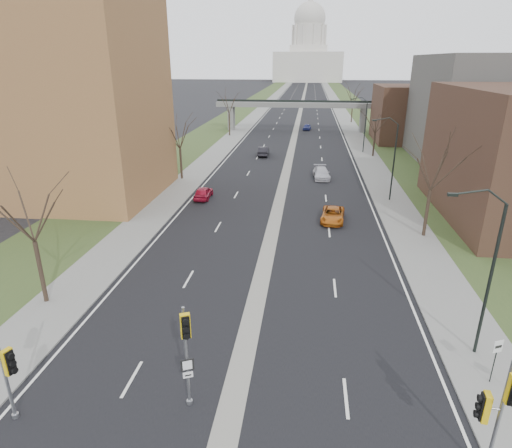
% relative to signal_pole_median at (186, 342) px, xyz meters
% --- Properties ---
extents(ground, '(700.00, 700.00, 0.00)m').
position_rel_signal_pole_median_xyz_m(ground, '(1.76, -0.59, -3.43)').
color(ground, black).
rests_on(ground, ground).
extents(road_surface, '(20.00, 600.00, 0.01)m').
position_rel_signal_pole_median_xyz_m(road_surface, '(1.76, 149.41, -3.42)').
color(road_surface, black).
rests_on(road_surface, ground).
extents(median_strip, '(1.20, 600.00, 0.02)m').
position_rel_signal_pole_median_xyz_m(median_strip, '(1.76, 149.41, -3.43)').
color(median_strip, gray).
rests_on(median_strip, ground).
extents(sidewalk_right, '(4.00, 600.00, 0.12)m').
position_rel_signal_pole_median_xyz_m(sidewalk_right, '(13.76, 149.41, -3.37)').
color(sidewalk_right, gray).
rests_on(sidewalk_right, ground).
extents(sidewalk_left, '(4.00, 600.00, 0.12)m').
position_rel_signal_pole_median_xyz_m(sidewalk_left, '(-10.24, 149.41, -3.37)').
color(sidewalk_left, gray).
rests_on(sidewalk_left, ground).
extents(grass_verge_right, '(8.00, 600.00, 0.10)m').
position_rel_signal_pole_median_xyz_m(grass_verge_right, '(19.76, 149.41, -3.38)').
color(grass_verge_right, '#2E411E').
rests_on(grass_verge_right, ground).
extents(grass_verge_left, '(8.00, 600.00, 0.10)m').
position_rel_signal_pole_median_xyz_m(grass_verge_left, '(-16.24, 149.41, -3.38)').
color(grass_verge_left, '#2E411E').
rests_on(grass_verge_left, ground).
extents(apartment_building, '(25.00, 16.00, 22.00)m').
position_rel_signal_pole_median_xyz_m(apartment_building, '(-24.24, 29.41, 7.57)').
color(apartment_building, olive).
rests_on(apartment_building, ground).
extents(commercial_block_mid, '(18.00, 22.00, 15.00)m').
position_rel_signal_pole_median_xyz_m(commercial_block_mid, '(29.76, 51.41, 4.07)').
color(commercial_block_mid, '#55534E').
rests_on(commercial_block_mid, ground).
extents(commercial_block_far, '(14.00, 14.00, 10.00)m').
position_rel_signal_pole_median_xyz_m(commercial_block_far, '(23.76, 69.41, 1.57)').
color(commercial_block_far, '#442D1F').
rests_on(commercial_block_far, ground).
extents(pedestrian_bridge, '(34.00, 3.00, 6.45)m').
position_rel_signal_pole_median_xyz_m(pedestrian_bridge, '(1.76, 79.41, 1.42)').
color(pedestrian_bridge, slate).
rests_on(pedestrian_bridge, ground).
extents(capitol, '(48.00, 42.00, 55.75)m').
position_rel_signal_pole_median_xyz_m(capitol, '(1.76, 319.41, 15.17)').
color(capitol, silver).
rests_on(capitol, ground).
extents(streetlight_near, '(2.61, 0.20, 8.70)m').
position_rel_signal_pole_median_xyz_m(streetlight_near, '(12.75, 5.41, 3.53)').
color(streetlight_near, black).
rests_on(streetlight_near, sidewalk_right).
extents(streetlight_mid, '(2.61, 0.20, 8.70)m').
position_rel_signal_pole_median_xyz_m(streetlight_mid, '(12.75, 31.41, 3.53)').
color(streetlight_mid, black).
rests_on(streetlight_mid, sidewalk_right).
extents(streetlight_far, '(2.61, 0.20, 8.70)m').
position_rel_signal_pole_median_xyz_m(streetlight_far, '(12.75, 57.41, 3.53)').
color(streetlight_far, black).
rests_on(streetlight_far, sidewalk_right).
extents(tree_left_a, '(7.20, 7.20, 9.40)m').
position_rel_signal_pole_median_xyz_m(tree_left_a, '(-11.24, 7.41, 3.21)').
color(tree_left_a, '#382B21').
rests_on(tree_left_a, sidewalk_left).
extents(tree_left_b, '(6.75, 6.75, 8.81)m').
position_rel_signal_pole_median_xyz_m(tree_left_b, '(-11.24, 37.41, 2.80)').
color(tree_left_b, '#382B21').
rests_on(tree_left_b, sidewalk_left).
extents(tree_left_c, '(7.65, 7.65, 9.99)m').
position_rel_signal_pole_median_xyz_m(tree_left_c, '(-11.24, 71.41, 3.62)').
color(tree_left_c, '#382B21').
rests_on(tree_left_c, sidewalk_left).
extents(tree_right_a, '(7.20, 7.20, 9.40)m').
position_rel_signal_pole_median_xyz_m(tree_right_a, '(14.76, 21.41, 3.21)').
color(tree_right_a, '#382B21').
rests_on(tree_right_a, sidewalk_right).
extents(tree_right_b, '(6.30, 6.30, 8.22)m').
position_rel_signal_pole_median_xyz_m(tree_right_b, '(14.76, 54.41, 2.39)').
color(tree_right_b, '#382B21').
rests_on(tree_right_b, sidewalk_right).
extents(tree_right_c, '(7.65, 7.65, 9.99)m').
position_rel_signal_pole_median_xyz_m(tree_right_c, '(14.76, 94.41, 3.62)').
color(tree_right_c, '#382B21').
rests_on(tree_right_c, sidewalk_right).
extents(signal_pole_median, '(0.71, 0.82, 4.92)m').
position_rel_signal_pole_median_xyz_m(signal_pole_median, '(0.00, 0.00, 0.00)').
color(signal_pole_median, gray).
rests_on(signal_pole_median, ground).
extents(signal_pole_right, '(0.89, 0.97, 5.12)m').
position_rel_signal_pole_median_xyz_m(signal_pole_right, '(11.29, -1.98, -0.07)').
color(signal_pole_right, gray).
rests_on(signal_pole_right, ground).
extents(speed_limit_sign, '(0.47, 0.22, 2.30)m').
position_rel_signal_pole_median_xyz_m(speed_limit_sign, '(13.49, 3.18, -1.73)').
color(speed_limit_sign, black).
rests_on(speed_limit_sign, sidewalk_right).
extents(car_left_near, '(1.61, 3.93, 1.33)m').
position_rel_signal_pole_median_xyz_m(car_left_near, '(-6.58, 29.77, -2.76)').
color(car_left_near, maroon).
rests_on(car_left_near, ground).
extents(car_left_far, '(1.58, 4.36, 1.43)m').
position_rel_signal_pole_median_xyz_m(car_left_far, '(-2.40, 53.03, -2.71)').
color(car_left_far, black).
rests_on(car_left_far, ground).
extents(car_right_near, '(2.50, 4.65, 1.24)m').
position_rel_signal_pole_median_xyz_m(car_right_near, '(7.16, 24.31, -2.80)').
color(car_right_near, '#B35913').
rests_on(car_right_near, ground).
extents(car_right_mid, '(2.30, 4.91, 1.39)m').
position_rel_signal_pole_median_xyz_m(car_right_mid, '(6.41, 39.97, -2.73)').
color(car_right_mid, '#B9B8C0').
rests_on(car_right_mid, ground).
extents(car_right_far, '(1.93, 3.86, 1.26)m').
position_rel_signal_pole_median_xyz_m(car_right_far, '(4.15, 81.36, -2.79)').
color(car_right_far, navy).
rests_on(car_right_far, ground).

